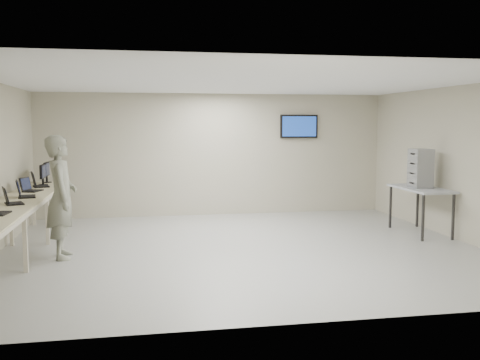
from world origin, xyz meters
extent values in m
cube|color=#97968E|center=(0.00, 0.00, 0.00)|extent=(8.00, 7.00, 0.01)
cube|color=white|center=(0.00, 0.00, 2.80)|extent=(8.00, 7.00, 0.01)
cube|color=#B6AC95|center=(0.00, 3.50, 1.40)|extent=(8.00, 0.01, 2.80)
cube|color=#B6AC95|center=(0.00, -3.50, 1.40)|extent=(8.00, 0.01, 2.80)
cube|color=#B6AC95|center=(4.00, 0.00, 1.40)|extent=(0.01, 7.00, 2.80)
cube|color=#2B2A2A|center=(2.00, 3.48, 2.05)|extent=(0.15, 0.04, 0.15)
cube|color=black|center=(2.00, 3.44, 2.05)|extent=(0.90, 0.06, 0.55)
cube|color=navy|center=(2.00, 3.40, 2.05)|extent=(0.82, 0.01, 0.47)
cube|color=beige|center=(-3.60, 0.00, 0.88)|extent=(0.75, 6.00, 0.04)
cube|color=beige|center=(-3.23, 0.00, 0.85)|extent=(0.02, 6.00, 0.06)
cube|color=beige|center=(-3.30, -0.90, 0.43)|extent=(0.06, 0.06, 0.86)
cube|color=beige|center=(-3.90, 0.90, 0.43)|extent=(0.06, 0.06, 0.86)
cube|color=beige|center=(-3.30, 0.90, 0.43)|extent=(0.06, 0.06, 0.86)
cube|color=beige|center=(-3.90, 2.85, 0.43)|extent=(0.06, 0.06, 0.86)
cube|color=beige|center=(-3.30, 2.85, 0.43)|extent=(0.06, 0.06, 0.86)
cube|color=black|center=(-3.56, -0.30, 0.91)|extent=(0.34, 0.40, 0.02)
cube|color=black|center=(-3.68, -0.30, 1.04)|extent=(0.17, 0.32, 0.24)
cube|color=black|center=(-3.67, -0.30, 1.04)|extent=(0.14, 0.28, 0.20)
cube|color=black|center=(-3.53, 0.48, 0.91)|extent=(0.33, 0.41, 0.02)
cube|color=black|center=(-3.67, 0.48, 1.05)|extent=(0.14, 0.35, 0.26)
cube|color=black|center=(-3.65, 0.48, 1.05)|extent=(0.11, 0.31, 0.22)
cube|color=black|center=(-3.59, 1.26, 0.91)|extent=(0.34, 0.40, 0.02)
cube|color=black|center=(-3.71, 1.26, 1.04)|extent=(0.16, 0.32, 0.24)
cube|color=black|center=(-3.70, 1.26, 1.04)|extent=(0.13, 0.28, 0.20)
cube|color=black|center=(-3.58, 1.98, 0.91)|extent=(0.37, 0.44, 0.02)
cube|color=black|center=(-3.72, 1.98, 1.06)|extent=(0.17, 0.36, 0.27)
cube|color=black|center=(-3.70, 1.98, 1.06)|extent=(0.14, 0.32, 0.23)
cylinder|color=black|center=(-3.60, 2.31, 0.91)|extent=(0.18, 0.18, 0.01)
cube|color=black|center=(-3.60, 2.31, 0.99)|extent=(0.04, 0.03, 0.15)
cube|color=black|center=(-3.60, 2.31, 1.17)|extent=(0.05, 0.41, 0.28)
cube|color=black|center=(-3.57, 2.31, 1.17)|extent=(0.00, 0.38, 0.24)
cylinder|color=black|center=(-3.60, 2.75, 0.91)|extent=(0.19, 0.19, 0.01)
cube|color=black|center=(-3.60, 2.75, 0.99)|extent=(0.04, 0.03, 0.15)
cube|color=black|center=(-3.60, 2.75, 1.18)|extent=(0.05, 0.43, 0.29)
cube|color=black|center=(-3.57, 2.75, 1.18)|extent=(0.00, 0.39, 0.25)
imported|color=slate|center=(-2.90, -0.12, 0.97)|extent=(0.55, 0.76, 1.94)
cube|color=#9C9FA4|center=(3.60, 0.61, 0.87)|extent=(0.69, 1.49, 0.04)
cube|color=#2B2A2A|center=(3.30, -0.03, 0.43)|extent=(0.04, 0.04, 0.85)
cube|color=#2B2A2A|center=(3.30, 1.25, 0.43)|extent=(0.04, 0.04, 0.85)
cube|color=#2B2A2A|center=(3.90, -0.03, 0.43)|extent=(0.04, 0.04, 0.85)
cube|color=#2B2A2A|center=(3.90, 1.25, 0.43)|extent=(0.04, 0.04, 0.85)
cube|color=gray|center=(3.58, 0.61, 0.99)|extent=(0.35, 0.39, 0.19)
cube|color=gray|center=(3.58, 0.61, 1.17)|extent=(0.35, 0.39, 0.19)
cube|color=gray|center=(3.58, 0.61, 1.36)|extent=(0.35, 0.39, 0.19)
cube|color=gray|center=(3.58, 0.61, 1.54)|extent=(0.35, 0.39, 0.19)
camera|label=1|loc=(-1.62, -8.76, 2.11)|focal=40.00mm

